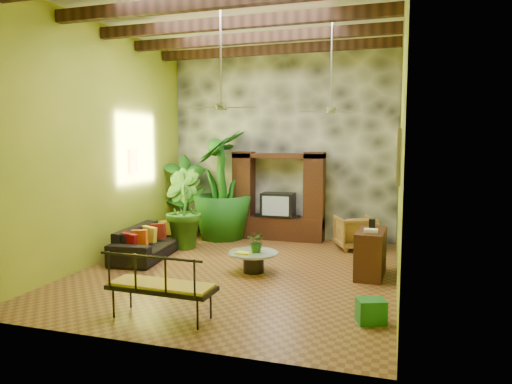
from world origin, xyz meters
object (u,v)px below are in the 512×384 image
(tall_plant_a, at_px, (185,196))
(coffee_table, at_px, (253,259))
(entertainment_center, at_px, (278,203))
(green_bin, at_px, (371,311))
(wicker_armchair, at_px, (355,233))
(iron_bench, at_px, (159,284))
(ceiling_fan_front, at_px, (221,95))
(tall_plant_c, at_px, (221,185))
(sofa, at_px, (149,241))
(ceiling_fan_back, at_px, (331,100))
(side_console, at_px, (371,253))
(tall_plant_b, at_px, (182,208))

(tall_plant_a, height_order, coffee_table, tall_plant_a)
(entertainment_center, bearing_deg, green_bin, -62.55)
(wicker_armchair, height_order, iron_bench, iron_bench)
(ceiling_fan_front, bearing_deg, coffee_table, 37.05)
(entertainment_center, height_order, tall_plant_c, tall_plant_c)
(entertainment_center, xyz_separation_m, sofa, (-2.30, -2.63, -0.63))
(wicker_armchair, bearing_deg, sofa, 2.96)
(entertainment_center, xyz_separation_m, ceiling_fan_back, (1.60, -1.94, 2.44))
(ceiling_fan_front, bearing_deg, ceiling_fan_back, 41.63)
(ceiling_fan_front, distance_m, green_bin, 4.58)
(ceiling_fan_front, distance_m, side_console, 4.09)
(iron_bench, bearing_deg, side_console, 50.66)
(entertainment_center, height_order, sofa, entertainment_center)
(sofa, relative_size, green_bin, 5.97)
(side_console, bearing_deg, tall_plant_b, 169.07)
(entertainment_center, relative_size, tall_plant_a, 1.08)
(ceiling_fan_front, distance_m, tall_plant_c, 3.95)
(wicker_armchair, distance_m, side_console, 2.27)
(wicker_armchair, height_order, tall_plant_b, tall_plant_b)
(ceiling_fan_back, relative_size, tall_plant_b, 0.97)
(wicker_armchair, relative_size, tall_plant_c, 0.30)
(side_console, bearing_deg, tall_plant_a, 158.15)
(sofa, bearing_deg, side_console, -97.80)
(ceiling_fan_front, relative_size, ceiling_fan_back, 1.00)
(wicker_armchair, distance_m, iron_bench, 5.82)
(coffee_table, bearing_deg, iron_bench, -101.55)
(tall_plant_a, height_order, side_console, tall_plant_a)
(entertainment_center, bearing_deg, wicker_armchair, -14.52)
(tall_plant_c, bearing_deg, iron_bench, -77.71)
(sofa, relative_size, iron_bench, 1.44)
(entertainment_center, xyz_separation_m, tall_plant_a, (-2.48, -0.40, 0.14))
(iron_bench, xyz_separation_m, side_console, (2.77, 3.13, -0.09))
(side_console, bearing_deg, tall_plant_c, 152.26)
(ceiling_fan_back, height_order, side_console, ceiling_fan_back)
(ceiling_fan_front, height_order, iron_bench, ceiling_fan_front)
(entertainment_center, bearing_deg, tall_plant_c, -166.40)
(entertainment_center, xyz_separation_m, tall_plant_b, (-2.00, -1.60, -0.01))
(ceiling_fan_back, distance_m, coffee_table, 3.61)
(ceiling_fan_back, xyz_separation_m, tall_plant_a, (-4.08, 1.54, -2.29))
(iron_bench, bearing_deg, entertainment_center, 89.66)
(entertainment_center, xyz_separation_m, side_console, (2.52, -2.75, -0.52))
(wicker_armchair, height_order, tall_plant_a, tall_plant_a)
(entertainment_center, bearing_deg, tall_plant_a, -170.96)
(tall_plant_b, bearing_deg, coffee_table, -34.04)
(ceiling_fan_back, bearing_deg, sofa, -169.93)
(tall_plant_c, relative_size, coffee_table, 2.94)
(tall_plant_b, bearing_deg, ceiling_fan_back, -5.37)
(side_console, bearing_deg, green_bin, -83.40)
(wicker_armchair, bearing_deg, ceiling_fan_back, 49.90)
(tall_plant_a, relative_size, tall_plant_b, 1.16)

